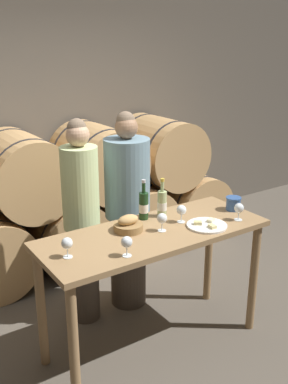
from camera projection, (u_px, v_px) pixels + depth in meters
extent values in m
plane|color=#564F44|center=(153.00, 344.00, 3.43)|extent=(10.00, 10.00, 0.00)
cube|color=#60594F|center=(36.00, 102.00, 4.57)|extent=(10.00, 0.12, 3.20)
cylinder|color=tan|center=(65.00, 231.00, 4.54)|extent=(0.74, 0.85, 0.74)
cylinder|color=#2D2D33|center=(77.00, 240.00, 4.32)|extent=(0.75, 0.02, 0.75)
cylinder|color=#2D2D33|center=(55.00, 222.00, 4.75)|extent=(0.75, 0.02, 0.75)
cylinder|color=tan|center=(131.00, 215.00, 4.95)|extent=(0.74, 0.85, 0.74)
cylinder|color=#2D2D33|center=(145.00, 223.00, 4.73)|extent=(0.75, 0.02, 0.75)
cylinder|color=#2D2D33|center=(118.00, 207.00, 5.16)|extent=(0.75, 0.02, 0.75)
cylinder|color=tan|center=(186.00, 201.00, 5.36)|extent=(0.74, 0.85, 0.74)
cylinder|color=#2D2D33|center=(201.00, 208.00, 5.14)|extent=(0.75, 0.02, 0.75)
cylinder|color=#2D2D33|center=(172.00, 195.00, 5.57)|extent=(0.75, 0.02, 0.75)
cylinder|color=tan|center=(22.00, 174.00, 4.12)|extent=(0.74, 0.85, 0.74)
cylinder|color=#2D2D33|center=(33.00, 181.00, 3.90)|extent=(0.75, 0.02, 0.75)
cylinder|color=#2D2D33|center=(12.00, 167.00, 4.33)|extent=(0.75, 0.02, 0.75)
cylinder|color=tan|center=(97.00, 161.00, 4.53)|extent=(0.74, 0.85, 0.74)
cylinder|color=#2D2D33|center=(111.00, 168.00, 4.31)|extent=(0.75, 0.02, 0.75)
cylinder|color=#2D2D33|center=(85.00, 156.00, 4.74)|extent=(0.75, 0.02, 0.75)
cylinder|color=tan|center=(160.00, 151.00, 4.94)|extent=(0.74, 0.85, 0.74)
cylinder|color=#2D2D33|center=(175.00, 156.00, 4.72)|extent=(0.75, 0.02, 0.75)
cylinder|color=#2D2D33|center=(146.00, 146.00, 5.15)|extent=(0.75, 0.02, 0.75)
cylinder|color=#99754C|center=(74.00, 350.00, 2.68)|extent=(0.06, 0.06, 0.90)
cylinder|color=#99754C|center=(254.00, 278.00, 3.48)|extent=(0.06, 0.06, 0.90)
cylinder|color=#99754C|center=(41.00, 308.00, 3.09)|extent=(0.06, 0.06, 0.90)
cylinder|color=#99754C|center=(209.00, 253.00, 3.89)|extent=(0.06, 0.06, 0.90)
cube|color=#99754C|center=(154.00, 233.00, 3.13)|extent=(1.65, 0.64, 0.04)
cylinder|color=#4C4238|center=(84.00, 273.00, 3.64)|extent=(0.23, 0.23, 0.81)
cylinder|color=beige|center=(80.00, 188.00, 3.40)|extent=(0.29, 0.29, 0.64)
sphere|color=tan|center=(78.00, 135.00, 3.27)|extent=(0.18, 0.18, 0.18)
sphere|color=#75604C|center=(77.00, 128.00, 3.26)|extent=(0.14, 0.14, 0.14)
cylinder|color=#4C4238|center=(128.00, 260.00, 3.85)|extent=(0.30, 0.30, 0.82)
cylinder|color=gray|center=(127.00, 178.00, 3.62)|extent=(0.37, 0.37, 0.65)
sphere|color=#997051|center=(126.00, 127.00, 3.48)|extent=(0.18, 0.18, 0.18)
sphere|color=#75604C|center=(126.00, 121.00, 3.48)|extent=(0.15, 0.15, 0.15)
cylinder|color=#193819|center=(144.00, 206.00, 3.30)|extent=(0.07, 0.07, 0.20)
cylinder|color=#193819|center=(144.00, 188.00, 3.25)|extent=(0.03, 0.03, 0.08)
cylinder|color=#B7B7BC|center=(144.00, 181.00, 3.24)|extent=(0.03, 0.03, 0.02)
cylinder|color=white|center=(144.00, 208.00, 3.31)|extent=(0.07, 0.07, 0.07)
cylinder|color=#ADBC7F|center=(162.00, 204.00, 3.35)|extent=(0.07, 0.07, 0.20)
cylinder|color=#ADBC7F|center=(162.00, 186.00, 3.31)|extent=(0.03, 0.03, 0.08)
cylinder|color=gold|center=(162.00, 180.00, 3.29)|extent=(0.03, 0.03, 0.02)
cylinder|color=white|center=(162.00, 206.00, 3.36)|extent=(0.07, 0.07, 0.06)
cylinder|color=#335693|center=(233.00, 204.00, 3.49)|extent=(0.11, 0.11, 0.10)
cylinder|color=#335693|center=(234.00, 198.00, 3.48)|extent=(0.12, 0.12, 0.01)
cylinder|color=olive|center=(128.00, 227.00, 3.12)|extent=(0.21, 0.21, 0.05)
ellipsoid|color=tan|center=(128.00, 220.00, 3.10)|extent=(0.15, 0.09, 0.07)
cylinder|color=white|center=(207.00, 225.00, 3.20)|extent=(0.29, 0.29, 0.01)
cube|color=beige|center=(211.00, 220.00, 3.24)|extent=(0.07, 0.06, 0.02)
cube|color=#E0CC7F|center=(198.00, 223.00, 3.20)|extent=(0.07, 0.07, 0.02)
cube|color=beige|center=(212.00, 226.00, 3.14)|extent=(0.05, 0.06, 0.02)
cylinder|color=white|center=(68.00, 257.00, 2.75)|extent=(0.06, 0.06, 0.00)
cylinder|color=white|center=(68.00, 252.00, 2.74)|extent=(0.01, 0.01, 0.06)
sphere|color=white|center=(67.00, 243.00, 2.72)|extent=(0.07, 0.07, 0.07)
cylinder|color=white|center=(127.00, 256.00, 2.76)|extent=(0.06, 0.06, 0.00)
cylinder|color=white|center=(127.00, 251.00, 2.75)|extent=(0.01, 0.01, 0.06)
sphere|color=white|center=(127.00, 242.00, 2.73)|extent=(0.07, 0.07, 0.07)
cylinder|color=white|center=(162.00, 231.00, 3.12)|extent=(0.06, 0.06, 0.00)
cylinder|color=white|center=(162.00, 226.00, 3.11)|extent=(0.01, 0.01, 0.06)
sphere|color=white|center=(162.00, 218.00, 3.09)|extent=(0.07, 0.07, 0.07)
cylinder|color=white|center=(181.00, 222.00, 3.27)|extent=(0.06, 0.06, 0.00)
cylinder|color=white|center=(181.00, 218.00, 3.26)|extent=(0.01, 0.01, 0.06)
sphere|color=white|center=(181.00, 210.00, 3.24)|extent=(0.07, 0.07, 0.07)
cylinder|color=white|center=(238.00, 220.00, 3.31)|extent=(0.06, 0.06, 0.00)
cylinder|color=white|center=(238.00, 216.00, 3.30)|extent=(0.01, 0.01, 0.06)
sphere|color=white|center=(239.00, 208.00, 3.28)|extent=(0.07, 0.07, 0.07)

